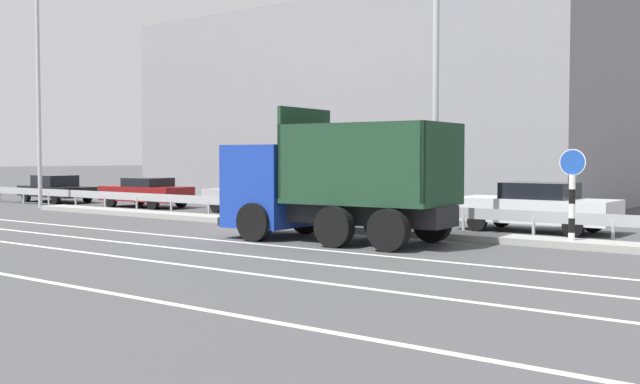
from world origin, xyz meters
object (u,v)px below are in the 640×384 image
Objects in this scene: parked_car_0 at (56,189)px; parked_car_3 at (382,200)px; parked_car_4 at (536,207)px; street_lamp_0 at (34,75)px; parked_car_2 at (255,195)px; dump_truck at (313,191)px; street_lamp_1 at (434,30)px; median_road_sign at (572,197)px; parked_car_1 at (146,192)px.

parked_car_0 is 1.14× the size of parked_car_3.
parked_car_4 is (5.48, 0.08, -0.03)m from parked_car_3.
parked_car_2 is at bearing 21.44° from street_lamp_0.
street_lamp_1 is at bearing -48.90° from dump_truck.
parked_car_3 is (19.45, 0.11, 0.10)m from parked_car_0.
street_lamp_1 is 2.23× the size of parked_car_4.
parked_car_2 is at bearing 159.39° from street_lamp_1.
dump_truck reaches higher than parked_car_4.
parked_car_2 is at bearing 165.37° from median_road_sign.
street_lamp_1 reaches higher than parked_car_1.
parked_car_4 is (-2.20, 3.23, -0.51)m from median_road_sign.
parked_car_0 is 19.45m from parked_car_3.
parked_car_3 reaches higher than parked_car_4.
parked_car_1 is at bearing -83.90° from parked_car_2.
street_lamp_1 reaches higher than parked_car_2.
parked_car_4 is at bearing 124.24° from median_road_sign.
parked_car_3 is 0.88× the size of parked_car_4.
dump_truck is 10.11m from parked_car_2.
parked_car_3 is at bearing 157.72° from median_road_sign.
parked_car_2 is at bearing 87.57° from parked_car_4.
street_lamp_1 is 6.30m from parked_car_4.
dump_truck is at bearing 78.79° from parked_car_0.
street_lamp_1 is at bearing -177.35° from median_road_sign.
parked_car_0 is 1.08× the size of parked_car_1.
parked_car_0 is at bearing 88.32° from parked_car_1.
street_lamp_0 is (-17.57, 2.47, 4.56)m from dump_truck.
median_road_sign is 5.95m from street_lamp_1.
parked_car_1 is (3.41, 3.36, -5.19)m from street_lamp_0.
parked_car_4 reaches higher than parked_car_0.
parked_car_1 is (-20.40, 3.26, -0.57)m from median_road_sign.
dump_truck reaches higher than parked_car_1.
median_road_sign reaches higher than parked_car_1.
street_lamp_1 is at bearing 153.86° from parked_car_4.
median_road_sign is 0.56× the size of parked_car_1.
dump_truck is 0.61× the size of street_lamp_0.
dump_truck is at bearing 53.73° from parked_car_2.
street_lamp_1 reaches higher than parked_car_3.
parked_car_3 is (6.48, -0.55, 0.05)m from parked_car_2.
street_lamp_0 reaches higher than parked_car_1.
street_lamp_1 is at bearing -0.22° from street_lamp_0.
dump_truck is at bearing -157.60° from median_road_sign.
parked_car_3 reaches higher than parked_car_0.
parked_car_3 is 5.48m from parked_car_4.
parked_car_0 is 1.01× the size of parked_car_4.
parked_car_2 reaches higher than parked_car_1.
parked_car_3 is (-1.42, 5.72, -0.54)m from dump_truck.
parked_car_3 is (16.14, 3.24, -5.10)m from street_lamp_0.
street_lamp_1 is 2.31× the size of parked_car_2.
parked_car_1 is at bearing -91.64° from parked_car_3.
parked_car_0 is at bearing 71.04° from dump_truck.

